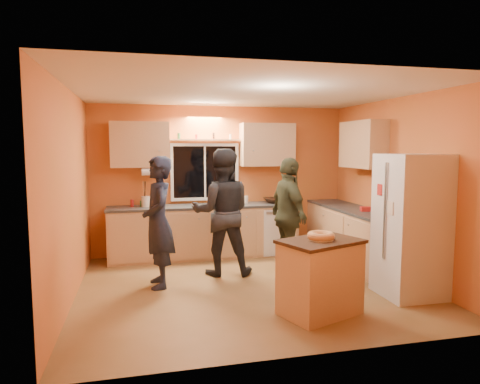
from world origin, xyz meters
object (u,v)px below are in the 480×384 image
object	(u,v)px
refrigerator	(411,226)
person_left	(158,222)
island	(320,277)
person_center	(222,212)
person_right	(289,215)

from	to	relation	value
refrigerator	person_left	distance (m)	3.27
person_left	refrigerator	bearing A→B (deg)	65.87
island	person_center	bearing A→B (deg)	92.98
island	person_right	xyz separation A→B (m)	(0.21, 1.63, 0.43)
refrigerator	person_right	bearing A→B (deg)	131.10
person_center	refrigerator	bearing A→B (deg)	155.05
refrigerator	island	bearing A→B (deg)	-167.04
island	person_center	size ratio (longest dim) A/B	0.56
person_right	island	bearing A→B (deg)	167.02
refrigerator	person_right	distance (m)	1.75
person_left	person_right	xyz separation A→B (m)	(1.93, 0.22, -0.02)
island	person_center	world-z (taller)	person_center
island	person_center	xyz separation A→B (m)	(-0.78, 1.78, 0.50)
person_center	person_right	world-z (taller)	person_center
person_left	island	bearing A→B (deg)	46.11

